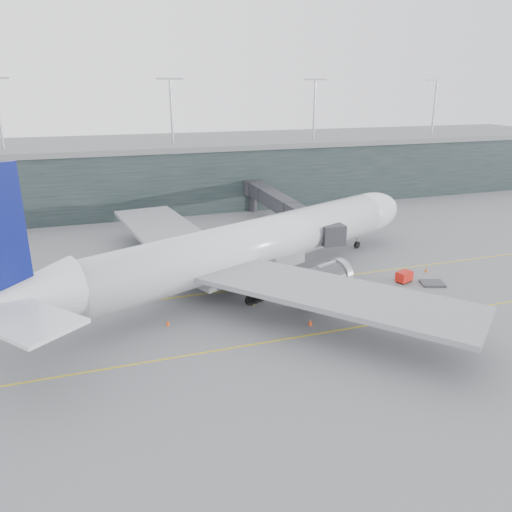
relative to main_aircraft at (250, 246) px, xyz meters
name	(u,v)px	position (x,y,z in m)	size (l,w,h in m)	color
ground	(201,283)	(-6.92, 2.66, -5.88)	(320.00, 320.00, 0.00)	#57565B
taxiline_a	(207,293)	(-6.92, -1.34, -5.87)	(160.00, 0.25, 0.02)	gold
taxiline_b	(240,347)	(-6.92, -17.34, -5.87)	(160.00, 0.25, 0.02)	gold
taxiline_lead_main	(203,242)	(-1.92, 22.66, -5.87)	(0.25, 60.00, 0.02)	gold
terminal	(148,172)	(-6.92, 60.66, 1.74)	(240.00, 36.00, 29.00)	black
main_aircraft	(250,246)	(0.00, 0.00, 0.00)	(71.26, 65.69, 20.94)	silver
jet_bridge	(275,201)	(14.44, 28.26, -0.37)	(4.62, 48.24, 7.35)	#29292E
gse_cart	(404,276)	(21.88, -6.55, -4.96)	(2.80, 2.28, 1.65)	red
baggage_dolly	(432,283)	(25.31, -8.73, -5.68)	(3.29, 2.63, 0.33)	#343439
uld_a	(163,261)	(-11.01, 11.76, -4.99)	(1.90, 1.54, 1.69)	#3D3E42
uld_b	(168,256)	(-9.77, 14.17, -5.03)	(2.12, 1.90, 1.61)	#3D3E42
uld_c	(185,255)	(-7.08, 13.87, -5.02)	(1.88, 1.55, 1.63)	#3D3E42
cone_nose	(426,270)	(27.72, -4.00, -5.48)	(0.50, 0.50, 0.80)	#D3580B
cone_wing_stbd	(310,322)	(2.75, -14.98, -5.48)	(0.50, 0.50, 0.80)	#E13E0C
cone_wing_port	(240,256)	(1.92, 11.87, -5.52)	(0.45, 0.45, 0.71)	orange
cone_tail	(168,323)	(-13.74, -9.49, -5.49)	(0.49, 0.49, 0.78)	#D1450B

